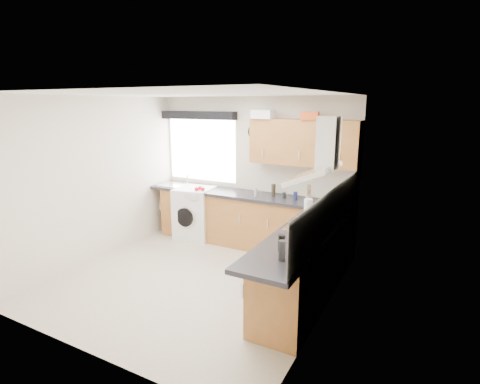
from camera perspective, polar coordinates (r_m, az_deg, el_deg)
The scene contains 36 objects.
ground_plane at distance 5.38m, azimuth -6.80°, elevation -13.06°, with size 3.60×3.60×0.00m, color beige.
ceiling at distance 4.82m, azimuth -7.64°, elevation 14.60°, with size 3.60×3.60×0.02m, color white.
wall_back at distance 6.48m, azimuth 2.01°, elevation 3.25°, with size 3.60×0.02×2.50m, color silver.
wall_front at distance 3.70m, azimuth -23.54°, elevation -5.70°, with size 3.60×0.02×2.50m, color silver.
wall_left at distance 6.15m, azimuth -21.04°, elevation 1.82°, with size 0.02×3.60×2.50m, color silver.
wall_right at distance 4.21m, azimuth 13.30°, elevation -2.67°, with size 0.02×3.60×2.50m, color silver.
window at distance 6.94m, azimuth -5.86°, elevation 6.38°, with size 1.40×0.02×1.10m, color white.
window_blind at distance 6.82m, azimuth -6.41°, elevation 11.55°, with size 1.50×0.18×0.14m, color black.
splashback at distance 4.51m, azimuth 14.12°, elevation -2.57°, with size 0.01×3.00×0.54m, color white.
base_cab_back at distance 6.46m, azimuth 0.02°, elevation -4.25°, with size 3.00×0.58×0.86m, color #945B2A.
base_cab_corner at distance 5.91m, azimuth 13.87°, elevation -6.36°, with size 0.60×0.60×0.86m, color #945B2A.
base_cab_right at distance 4.70m, azimuth 9.77°, elevation -11.43°, with size 0.58×2.10×0.86m, color #945B2A.
worktop_back at distance 6.29m, azimuth 0.78°, elevation -0.45°, with size 3.60×0.62×0.05m, color black.
worktop_right at distance 4.40m, azimuth 9.25°, elevation -6.77°, with size 0.62×2.42×0.05m, color black.
sink at distance 6.97m, azimuth -8.98°, elevation 1.30°, with size 0.84×0.46×0.10m, color silver, non-canonical shape.
oven at distance 4.84m, azimuth 10.23°, elevation -10.78°, with size 0.56×0.58×0.85m, color black.
hob_plate at distance 4.66m, azimuth 10.48°, elevation -5.25°, with size 0.52×0.52×0.01m, color silver.
extractor_hood at distance 4.44m, azimuth 12.17°, elevation 5.08°, with size 0.52×0.78×0.66m, color silver, non-canonical shape.
upper_cabinets at distance 5.88m, azimuth 9.70°, elevation 7.45°, with size 1.70×0.35×0.70m, color #945B2A.
washing_machine at distance 6.80m, azimuth -6.88°, elevation -3.18°, with size 0.63×0.61×0.92m, color white.
wall_clock at distance 6.35m, azimuth 2.39°, elevation 9.13°, with size 0.29×0.29×0.04m, color black.
casserole at distance 6.00m, azimuth 3.51°, elevation 11.72°, with size 0.32×0.23×0.13m, color white.
storage_box at distance 5.72m, azimuth 10.61°, elevation 11.36°, with size 0.25×0.21×0.12m, color #C4481A.
utensil_pot at distance 5.71m, azimuth 10.39°, elevation -1.21°, with size 0.09×0.09×0.12m, color gray.
kitchen_roll at distance 5.05m, azimuth 10.35°, elevation -2.43°, with size 0.11×0.11×0.24m, color white.
tomato_cluster at distance 6.49m, azimuth -6.13°, elevation 0.49°, with size 0.17×0.17×0.08m, color red, non-canonical shape.
jar_0 at distance 5.74m, azimuth 10.48°, elevation -0.98°, with size 0.07×0.07×0.15m, color #B9B29D.
jar_1 at distance 6.23m, azimuth 5.06°, elevation 0.29°, with size 0.05×0.05×0.15m, color navy.
jar_2 at distance 6.02m, azimuth 6.74°, elevation -0.48°, with size 0.06×0.06×0.09m, color black.
jar_3 at distance 6.07m, azimuth 2.41°, elevation -0.00°, with size 0.05×0.05×0.15m, color #B5A79A.
jar_4 at distance 6.12m, azimuth 5.11°, elevation 0.29°, with size 0.07×0.07×0.20m, color #2D2619.
jar_5 at distance 5.94m, azimuth 10.57°, elevation -0.47°, with size 0.04×0.04×0.16m, color olive.
jar_6 at distance 5.80m, azimuth 10.23°, elevation -1.02°, with size 0.04×0.04×0.12m, color navy.
jar_7 at distance 5.92m, azimuth 8.44°, elevation -0.59°, with size 0.06×0.06×0.13m, color navy.
bottle_0 at distance 3.64m, azimuth 6.43°, elevation -8.87°, with size 0.07×0.07×0.20m, color black.
bottle_1 at distance 3.88m, azimuth 6.34°, elevation -7.72°, with size 0.07×0.07×0.17m, color black.
Camera 1 is at (2.80, -3.93, 2.39)m, focal length 28.00 mm.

